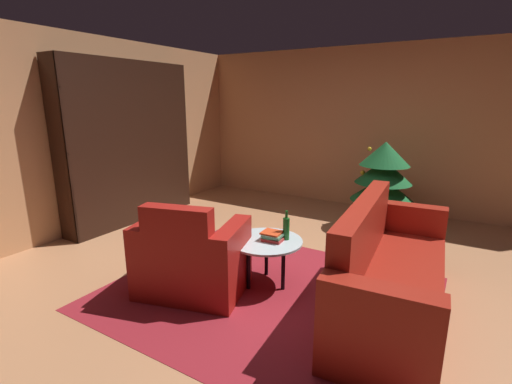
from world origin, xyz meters
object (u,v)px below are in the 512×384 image
Objects in this scene: bookshelf_unit at (137,144)px; armchair_red at (191,260)px; coffee_table at (266,244)px; decorated_tree at (382,185)px; book_stack_on_table at (273,236)px; bottle_on_table at (286,228)px; couch_red at (388,275)px.

bookshelf_unit is 2.58m from armchair_red.
armchair_red is 0.70m from coffee_table.
armchair_red is at bearing -111.38° from decorated_tree.
bookshelf_unit is at bearing -156.07° from decorated_tree.
bookshelf_unit is at bearing 162.97° from book_stack_on_table.
bookshelf_unit is at bearing 165.21° from bottle_on_table.
armchair_red is 2.91m from decorated_tree.
armchair_red reaches higher than bottle_on_table.
couch_red is 7.51× the size of bottle_on_table.
couch_red is at bearing -75.81° from decorated_tree.
bookshelf_unit reaches higher than book_stack_on_table.
couch_red reaches higher than coffee_table.
armchair_red is 5.15× the size of book_stack_on_table.
coffee_table is (-1.07, -0.15, 0.10)m from couch_red.
bottle_on_table is (-0.92, -0.04, 0.25)m from couch_red.
coffee_table is 0.24m from bottle_on_table.
armchair_red is at bearing -158.67° from couch_red.
book_stack_on_table is at bearing 41.18° from armchair_red.
bookshelf_unit is 2.09× the size of armchair_red.
bookshelf_unit reaches higher than couch_red.
bookshelf_unit is at bearing 162.12° from coffee_table.
couch_red is 2.16m from decorated_tree.
bookshelf_unit is 10.74× the size of book_stack_on_table.
armchair_red is 0.77m from book_stack_on_table.
decorated_tree is at bearing 79.31° from bottle_on_table.
armchair_red reaches higher than book_stack_on_table.
coffee_table is 3.28× the size of book_stack_on_table.
decorated_tree is (0.49, 2.20, 0.10)m from book_stack_on_table.
armchair_red is (2.08, -1.30, -0.78)m from bookshelf_unit.
couch_red is at bearing 21.33° from armchair_red.
book_stack_on_table is 0.14m from bottle_on_table.
bookshelf_unit is 3.27× the size of coffee_table.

